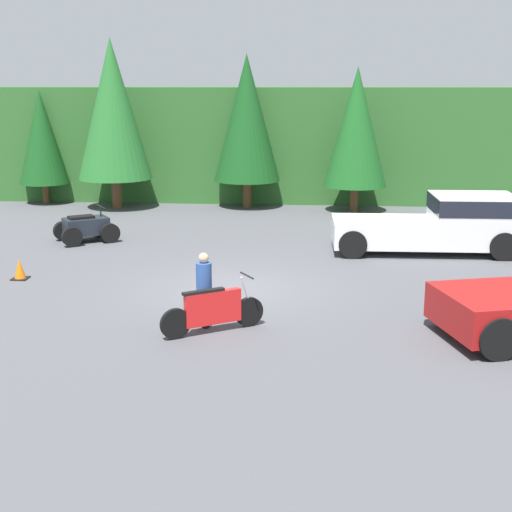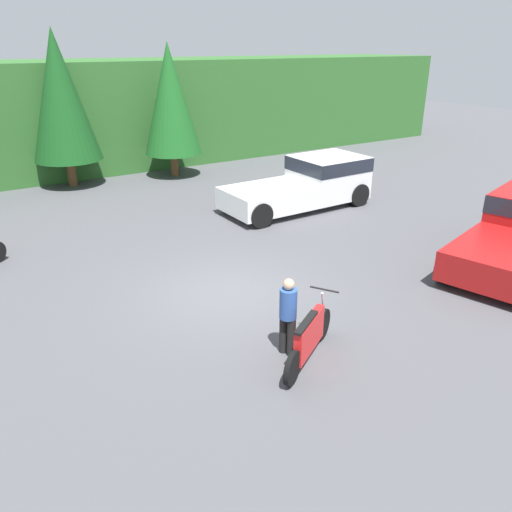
% 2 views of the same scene
% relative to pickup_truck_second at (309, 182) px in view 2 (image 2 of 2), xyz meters
% --- Properties ---
extents(ground_plane, '(80.00, 80.00, 0.00)m').
position_rel_pickup_truck_second_xyz_m(ground_plane, '(-6.04, -4.63, -0.94)').
color(ground_plane, '#4C4C51').
extents(hillside_backdrop, '(44.00, 6.00, 4.94)m').
position_rel_pickup_truck_second_xyz_m(hillside_backdrop, '(-6.04, 11.37, 1.53)').
color(hillside_backdrop, '#2D6028').
rests_on(hillside_backdrop, ground_plane).
extents(tree_mid_right, '(2.77, 2.77, 6.29)m').
position_rel_pickup_truck_second_xyz_m(tree_mid_right, '(-6.79, 7.74, 2.76)').
color(tree_mid_right, brown).
rests_on(tree_mid_right, ground_plane).
extents(tree_right, '(2.54, 2.54, 5.77)m').
position_rel_pickup_truck_second_xyz_m(tree_right, '(-2.33, 7.04, 2.45)').
color(tree_right, brown).
rests_on(tree_right, ground_plane).
extents(pickup_truck_second, '(5.59, 2.36, 1.78)m').
position_rel_pickup_truck_second_xyz_m(pickup_truck_second, '(0.00, 0.00, 0.00)').
color(pickup_truck_second, white).
rests_on(pickup_truck_second, ground_plane).
extents(dirt_bike, '(2.04, 1.35, 1.16)m').
position_rel_pickup_truck_second_xyz_m(dirt_bike, '(-6.10, -7.87, -0.46)').
color(dirt_bike, black).
rests_on(dirt_bike, ground_plane).
extents(rider_person, '(0.43, 0.43, 1.63)m').
position_rel_pickup_truck_second_xyz_m(rider_person, '(-6.34, -7.49, -0.06)').
color(rider_person, black).
rests_on(rider_person, ground_plane).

